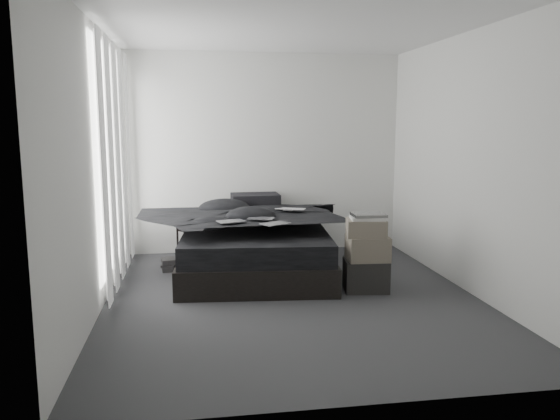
{
  "coord_description": "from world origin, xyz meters",
  "views": [
    {
      "loc": [
        -0.92,
        -5.07,
        1.7
      ],
      "look_at": [
        0.0,
        0.8,
        0.75
      ],
      "focal_mm": 35.0,
      "sensor_mm": 36.0,
      "label": 1
    }
  ],
  "objects": [
    {
      "name": "box_lower",
      "position": [
        0.79,
        0.13,
        0.16
      ],
      "size": [
        0.48,
        0.4,
        0.32
      ],
      "primitive_type": "cube",
      "rotation": [
        0.0,
        0.0,
        -0.14
      ],
      "color": "black",
      "rests_on": "floor"
    },
    {
      "name": "comic_b",
      "position": [
        -0.24,
        0.6,
        0.78
      ],
      "size": [
        0.31,
        0.25,
        0.01
      ],
      "primitive_type": "cube",
      "rotation": [
        0.0,
        0.0,
        -0.3
      ],
      "color": "black",
      "rests_on": "duvet"
    },
    {
      "name": "wall_back",
      "position": [
        0.0,
        2.1,
        1.3
      ],
      "size": [
        3.6,
        0.01,
        2.6
      ],
      "primitive_type": "cube",
      "color": "silver",
      "rests_on": "ground"
    },
    {
      "name": "window_left",
      "position": [
        -1.78,
        0.9,
        1.35
      ],
      "size": [
        0.02,
        2.0,
        2.3
      ],
      "primitive_type": "cube",
      "color": "white",
      "rests_on": "wall_left"
    },
    {
      "name": "comic_c",
      "position": [
        -0.13,
        0.28,
        0.79
      ],
      "size": [
        0.32,
        0.29,
        0.01
      ],
      "primitive_type": "cube",
      "rotation": [
        0.0,
        0.0,
        0.52
      ],
      "color": "black",
      "rests_on": "duvet"
    },
    {
      "name": "ceiling",
      "position": [
        0.0,
        0.0,
        2.6
      ],
      "size": [
        3.6,
        4.2,
        0.01
      ],
      "primitive_type": "cube",
      "color": "white",
      "rests_on": "ground"
    },
    {
      "name": "pillow_lower",
      "position": [
        -0.23,
        1.85,
        0.59
      ],
      "size": [
        0.68,
        0.49,
        0.15
      ],
      "primitive_type": "cube",
      "rotation": [
        0.0,
        0.0,
        -0.09
      ],
      "color": "black",
      "rests_on": "mattress"
    },
    {
      "name": "box_upper",
      "position": [
        0.78,
        0.13,
        0.65
      ],
      "size": [
        0.44,
        0.38,
        0.17
      ],
      "primitive_type": "cube",
      "rotation": [
        0.0,
        0.0,
        -0.19
      ],
      "color": "#6E6557",
      "rests_on": "box_mid"
    },
    {
      "name": "box_mid",
      "position": [
        0.79,
        0.12,
        0.45
      ],
      "size": [
        0.43,
        0.35,
        0.25
      ],
      "primitive_type": "cube",
      "rotation": [
        0.0,
        0.0,
        -0.07
      ],
      "color": "#6E6557",
      "rests_on": "box_lower"
    },
    {
      "name": "pillow_upper",
      "position": [
        -0.16,
        1.83,
        0.73
      ],
      "size": [
        0.61,
        0.43,
        0.14
      ],
      "primitive_type": "cube",
      "rotation": [
        0.0,
        0.0,
        0.02
      ],
      "color": "black",
      "rests_on": "pillow_lower"
    },
    {
      "name": "wall_left",
      "position": [
        -1.8,
        0.0,
        1.3
      ],
      "size": [
        0.01,
        4.2,
        2.6
      ],
      "primitive_type": "cube",
      "color": "silver",
      "rests_on": "ground"
    },
    {
      "name": "laptop",
      "position": [
        0.15,
        1.04,
        0.78
      ],
      "size": [
        0.4,
        0.34,
        0.03
      ],
      "primitive_type": "imported",
      "rotation": [
        0.0,
        0.0,
        -0.4
      ],
      "color": "silver",
      "rests_on": "duvet"
    },
    {
      "name": "side_stand",
      "position": [
        -0.98,
        1.55,
        0.32
      ],
      "size": [
        0.44,
        0.44,
        0.64
      ],
      "primitive_type": "cylinder",
      "rotation": [
        0.0,
        0.0,
        -0.3
      ],
      "color": "black",
      "rests_on": "floor"
    },
    {
      "name": "floor_books",
      "position": [
        -1.25,
        1.24,
        0.08
      ],
      "size": [
        0.16,
        0.22,
        0.15
      ],
      "primitive_type": "cube",
      "rotation": [
        0.0,
        0.0,
        0.04
      ],
      "color": "black",
      "rests_on": "floor"
    },
    {
      "name": "bed",
      "position": [
        -0.25,
        1.02,
        0.15
      ],
      "size": [
        1.81,
        2.28,
        0.29
      ],
      "primitive_type": "cube",
      "rotation": [
        0.0,
        0.0,
        -0.09
      ],
      "color": "black",
      "rests_on": "floor"
    },
    {
      "name": "wall_right",
      "position": [
        1.8,
        0.0,
        1.3
      ],
      "size": [
        0.01,
        4.2,
        2.6
      ],
      "primitive_type": "cube",
      "color": "silver",
      "rests_on": "ground"
    },
    {
      "name": "art_book_white",
      "position": [
        0.79,
        0.13,
        0.76
      ],
      "size": [
        0.37,
        0.31,
        0.03
      ],
      "primitive_type": "cube",
      "rotation": [
        0.0,
        0.0,
        -0.14
      ],
      "color": "silver",
      "rests_on": "box_upper"
    },
    {
      "name": "curtain_left",
      "position": [
        -1.73,
        0.9,
        1.28
      ],
      "size": [
        0.06,
        2.12,
        2.48
      ],
      "primitive_type": "cube",
      "color": "white",
      "rests_on": "wall_left"
    },
    {
      "name": "floor",
      "position": [
        0.0,
        0.0,
        0.0
      ],
      "size": [
        3.6,
        4.2,
        0.01
      ],
      "primitive_type": "cube",
      "color": "#37373A",
      "rests_on": "ground"
    },
    {
      "name": "mattress",
      "position": [
        -0.25,
        1.02,
        0.41
      ],
      "size": [
        1.74,
        2.21,
        0.23
      ],
      "primitive_type": "cube",
      "rotation": [
        0.0,
        0.0,
        -0.09
      ],
      "color": "black",
      "rests_on": "bed"
    },
    {
      "name": "art_book_snake",
      "position": [
        0.79,
        0.12,
        0.79
      ],
      "size": [
        0.33,
        0.27,
        0.03
      ],
      "primitive_type": "cube",
      "rotation": [
        0.0,
        0.0,
        -0.03
      ],
      "color": "silver",
      "rests_on": "art_book_white"
    },
    {
      "name": "comic_a",
      "position": [
        -0.56,
        0.47,
        0.77
      ],
      "size": [
        0.31,
        0.25,
        0.01
      ],
      "primitive_type": "cube",
      "rotation": [
        0.0,
        0.0,
        0.3
      ],
      "color": "black",
      "rests_on": "duvet"
    },
    {
      "name": "papers",
      "position": [
        -0.97,
        1.54,
        0.65
      ],
      "size": [
        0.27,
        0.21,
        0.01
      ],
      "primitive_type": "cube",
      "rotation": [
        0.0,
        0.0,
        -0.12
      ],
      "color": "white",
      "rests_on": "side_stand"
    },
    {
      "name": "duvet",
      "position": [
        -0.26,
        0.97,
        0.65
      ],
      "size": [
        1.74,
        1.96,
        0.25
      ],
      "primitive_type": "imported",
      "rotation": [
        0.0,
        0.0,
        -0.09
      ],
      "color": "black",
      "rests_on": "mattress"
    },
    {
      "name": "wall_front",
      "position": [
        0.0,
        -2.1,
        1.3
      ],
      "size": [
        3.6,
        0.01,
        2.6
      ],
      "primitive_type": "cube",
      "color": "silver",
      "rests_on": "ground"
    }
  ]
}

